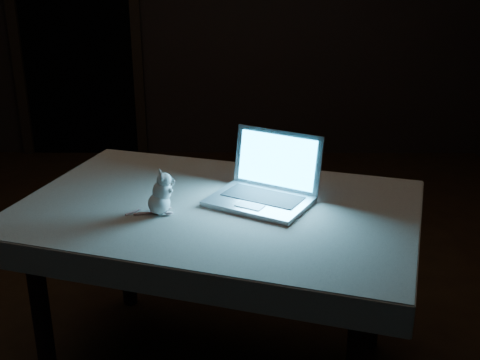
# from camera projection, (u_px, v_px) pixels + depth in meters

# --- Properties ---
(floor) EXTENTS (5.00, 5.00, 0.00)m
(floor) POSITION_uv_depth(u_px,v_px,m) (190.00, 317.00, 2.86)
(floor) COLOR black
(floor) RESTS_ON ground
(doorway) EXTENTS (1.06, 0.36, 2.13)m
(doorway) POSITION_uv_depth(u_px,v_px,m) (75.00, 26.00, 4.82)
(doorway) COLOR black
(doorway) RESTS_ON back_wall
(table) EXTENTS (1.55, 1.23, 0.73)m
(table) POSITION_uv_depth(u_px,v_px,m) (218.00, 291.00, 2.38)
(table) COLOR black
(table) RESTS_ON floor
(tablecloth) EXTENTS (1.76, 1.58, 0.10)m
(tablecloth) POSITION_uv_depth(u_px,v_px,m) (206.00, 217.00, 2.27)
(tablecloth) COLOR beige
(tablecloth) RESTS_ON table
(laptop) EXTENTS (0.47, 0.46, 0.25)m
(laptop) POSITION_uv_depth(u_px,v_px,m) (259.00, 173.00, 2.22)
(laptop) COLOR #AEAEB3
(laptop) RESTS_ON tablecloth
(plush_mouse) EXTENTS (0.17, 0.17, 0.16)m
(plush_mouse) POSITION_uv_depth(u_px,v_px,m) (159.00, 192.00, 2.15)
(plush_mouse) COLOR white
(plush_mouse) RESTS_ON tablecloth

